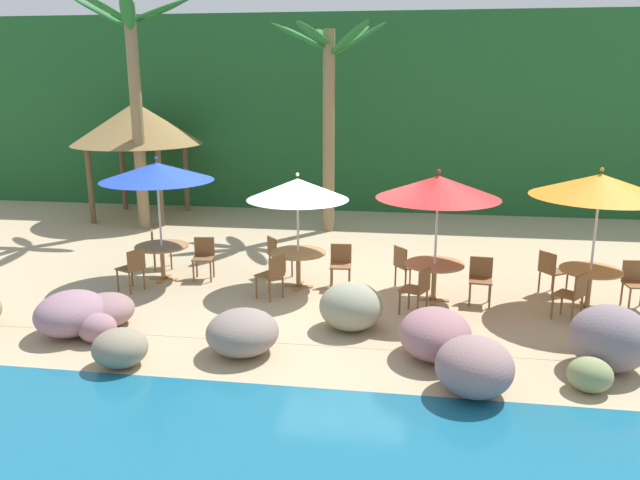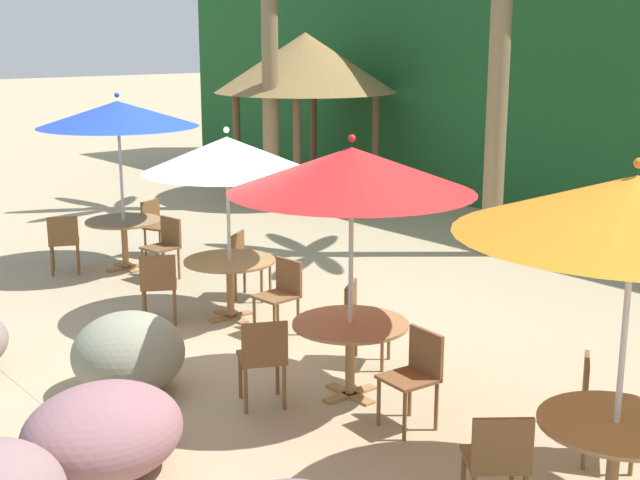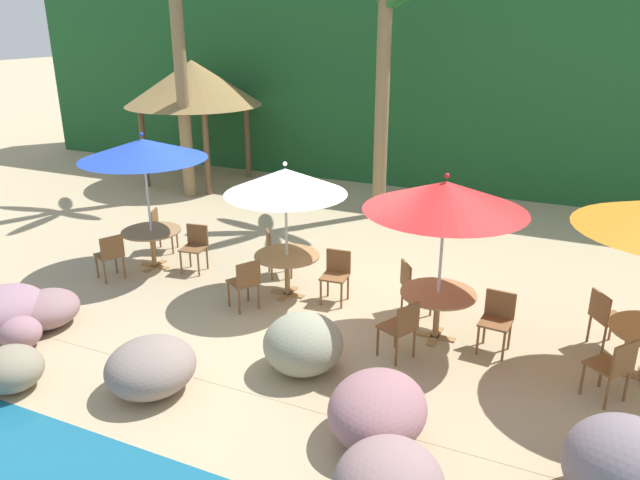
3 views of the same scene
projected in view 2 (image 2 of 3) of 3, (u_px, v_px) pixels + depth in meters
The scene contains 23 objects.
ground_plane at pixel (267, 344), 9.72m from camera, with size 120.00×120.00×0.00m, color tan.
terrace_deck at pixel (267, 343), 9.72m from camera, with size 18.00×5.20×0.01m.
umbrella_blue at pixel (118, 114), 12.29m from camera, with size 2.28×2.28×2.58m.
dining_table_blue at pixel (124, 228), 12.68m from camera, with size 1.10×1.10×0.74m.
chair_blue_seaward at pixel (165, 243), 12.21m from camera, with size 0.48×0.48×0.87m.
chair_blue_inland at pixel (156, 224), 13.47m from camera, with size 0.56×0.55×0.87m.
chair_blue_left at pixel (64, 240), 12.41m from camera, with size 0.56×0.56×0.87m.
umbrella_white at pixel (227, 155), 10.14m from camera, with size 2.01×2.01×2.33m.
dining_table_white at pixel (230, 270), 10.46m from camera, with size 1.10×1.10×0.74m.
chair_white_seaward at pixel (282, 291), 9.95m from camera, with size 0.45×0.46×0.87m.
chair_white_inland at pixel (246, 260), 11.31m from camera, with size 0.59×0.59×0.87m.
chair_white_left at pixel (158, 283), 10.26m from camera, with size 0.58×0.58×0.87m.
umbrella_red at pixel (352, 170), 7.82m from camera, with size 2.27×2.27×2.51m.
dining_table_red at pixel (350, 335), 8.19m from camera, with size 1.10×1.10×0.74m.
chair_red_seaward at pixel (416, 371), 7.58m from camera, with size 0.45×0.46×0.87m.
chair_red_inland at pixel (361, 317), 9.03m from camera, with size 0.59×0.59×0.87m.
chair_red_left at pixel (263, 356), 7.94m from camera, with size 0.57×0.57×0.87m.
umbrella_orange at pixel (635, 206), 5.72m from camera, with size 2.40×2.40×2.60m.
dining_table_orange at pixel (615, 438), 6.10m from camera, with size 1.10×1.10×0.74m.
chair_orange_inland at pixel (599, 402), 6.94m from camera, with size 0.59×0.59×0.87m.
chair_orange_left at pixel (498, 459), 6.01m from camera, with size 0.59×0.59×0.87m.
palm_tree_second at pixel (502, 5), 12.81m from camera, with size 2.99×3.05×5.51m.
palapa_hut at pixel (305, 63), 17.96m from camera, with size 3.81×3.81×3.42m.
Camera 2 is at (7.50, -5.35, 3.39)m, focal length 48.72 mm.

